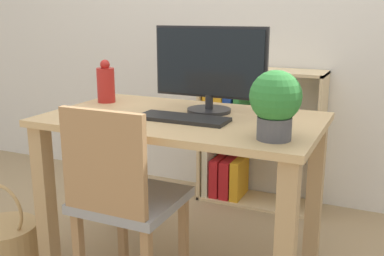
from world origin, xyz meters
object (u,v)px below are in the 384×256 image
(potted_plant, at_px, (275,102))
(bookshelf, at_px, (239,140))
(monitor, at_px, (210,67))
(chair, at_px, (123,198))
(basket, at_px, (5,243))
(vase, at_px, (106,84))
(keyboard, at_px, (183,118))

(potted_plant, relative_size, bookshelf, 0.28)
(monitor, height_order, chair, monitor)
(chair, distance_m, basket, 0.81)
(chair, distance_m, bookshelf, 1.28)
(chair, bearing_deg, vase, 120.50)
(vase, distance_m, chair, 0.70)
(keyboard, distance_m, vase, 0.57)
(vase, bearing_deg, monitor, -0.20)
(vase, distance_m, potted_plant, 1.02)
(keyboard, relative_size, basket, 0.92)
(keyboard, height_order, bookshelf, bookshelf)
(keyboard, height_order, vase, vase)
(bookshelf, distance_m, basket, 1.51)
(monitor, xyz_separation_m, bookshelf, (-0.13, 0.83, -0.58))
(chair, bearing_deg, basket, 168.88)
(potted_plant, xyz_separation_m, bookshelf, (-0.51, 1.16, -0.50))
(keyboard, bearing_deg, bookshelf, 94.86)
(vase, height_order, potted_plant, potted_plant)
(monitor, relative_size, keyboard, 1.36)
(vase, height_order, chair, vase)
(vase, relative_size, bookshelf, 0.25)
(keyboard, distance_m, potted_plant, 0.47)
(bookshelf, relative_size, basket, 2.05)
(monitor, relative_size, bookshelf, 0.61)
(monitor, distance_m, vase, 0.58)
(monitor, distance_m, chair, 0.69)
(potted_plant, distance_m, basket, 1.53)
(vase, relative_size, basket, 0.50)
(monitor, height_order, basket, monitor)
(keyboard, xyz_separation_m, basket, (-0.87, -0.23, -0.67))
(monitor, relative_size, basket, 1.24)
(potted_plant, relative_size, basket, 0.58)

